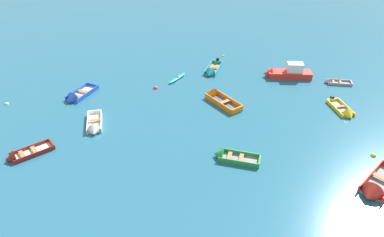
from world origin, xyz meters
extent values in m
cube|color=beige|center=(-9.63, 25.14, 0.05)|extent=(2.94, 3.36, 0.10)
cube|color=blue|center=(-9.07, 24.73, 0.21)|extent=(2.06, 2.76, 0.41)
cube|color=blue|center=(-10.18, 25.54, 0.21)|extent=(2.06, 2.76, 0.41)
cube|color=blue|center=(-8.63, 26.49, 0.21)|extent=(1.17, 0.91, 0.41)
cone|color=blue|center=(-10.66, 23.73, 0.23)|extent=(1.52, 1.40, 1.32)
cube|color=#937047|center=(-9.52, 25.28, 0.29)|extent=(1.20, 1.01, 0.03)
cube|color=#937047|center=(-10.10, 24.49, 0.29)|extent=(1.20, 1.01, 0.03)
ellipsoid|color=teal|center=(0.10, 26.46, 0.13)|extent=(2.42, 2.42, 0.27)
torus|color=black|center=(0.10, 26.46, 0.25)|extent=(0.51, 0.51, 0.06)
cube|color=gray|center=(11.15, 7.63, 0.07)|extent=(3.97, 3.29, 0.14)
cube|color=red|center=(10.72, 8.29, 0.28)|extent=(3.36, 2.22, 0.56)
cone|color=red|center=(9.43, 6.52, 0.31)|extent=(1.58, 1.76, 1.51)
cube|color=#937047|center=(11.32, 7.74, 0.39)|extent=(1.11, 1.41, 0.03)
cube|color=beige|center=(-8.39, 19.51, 0.05)|extent=(1.10, 3.01, 0.11)
cube|color=white|center=(-7.81, 19.50, 0.22)|extent=(0.10, 3.13, 0.43)
cube|color=white|center=(-8.97, 19.51, 0.22)|extent=(0.10, 3.13, 0.43)
cube|color=white|center=(-8.38, 21.07, 0.22)|extent=(1.13, 0.13, 0.43)
cone|color=white|center=(-8.40, 17.88, 0.24)|extent=(1.11, 0.73, 1.10)
cube|color=#937047|center=(-8.39, 19.67, 0.30)|extent=(1.03, 0.33, 0.03)
cube|color=gray|center=(16.47, 21.98, 0.03)|extent=(2.48, 1.59, 0.07)
cube|color=gray|center=(16.32, 21.55, 0.14)|extent=(2.31, 0.88, 0.28)
cube|color=gray|center=(16.63, 22.41, 0.14)|extent=(2.31, 0.88, 0.28)
cube|color=gray|center=(17.62, 21.57, 0.14)|extent=(0.39, 0.87, 0.28)
cone|color=gray|center=(15.28, 22.41, 0.15)|extent=(0.82, 1.01, 0.87)
cube|color=#937047|center=(16.59, 21.94, 0.19)|extent=(0.51, 0.85, 0.03)
cube|color=#937047|center=(15.93, 22.18, 0.19)|extent=(0.51, 0.85, 0.03)
cube|color=beige|center=(-13.07, 16.31, 0.04)|extent=(3.16, 2.29, 0.09)
cube|color=maroon|center=(-12.81, 15.78, 0.17)|extent=(2.82, 1.42, 0.35)
cube|color=maroon|center=(-13.32, 16.84, 0.17)|extent=(2.82, 1.42, 0.35)
cube|color=maroon|center=(-11.67, 16.99, 0.17)|extent=(0.61, 1.09, 0.35)
cone|color=maroon|center=(-14.52, 15.61, 0.19)|extent=(1.13, 1.32, 1.13)
cube|color=#937047|center=(-12.92, 16.38, 0.24)|extent=(0.75, 1.09, 0.03)
cube|color=#937047|center=(-13.74, 15.99, 0.24)|extent=(0.75, 1.09, 0.03)
cube|color=#4C4C51|center=(3.49, 20.47, 0.06)|extent=(2.66, 3.91, 0.13)
cube|color=orange|center=(2.88, 20.19, 0.26)|extent=(1.66, 3.58, 0.52)
cube|color=orange|center=(4.10, 20.74, 0.26)|extent=(1.66, 3.58, 0.52)
cube|color=orange|center=(4.28, 18.70, 0.26)|extent=(1.26, 0.66, 0.52)
cone|color=orange|center=(2.67, 22.31, 0.29)|extent=(1.54, 1.34, 1.29)
cube|color=#937047|center=(3.57, 20.28, 0.36)|extent=(1.26, 0.86, 0.03)
cube|color=gray|center=(13.80, 17.28, 0.04)|extent=(1.15, 2.81, 0.08)
cube|color=yellow|center=(14.39, 17.27, 0.16)|extent=(0.12, 2.91, 0.32)
cube|color=yellow|center=(13.21, 17.29, 0.16)|extent=(0.12, 2.91, 0.32)
cube|color=yellow|center=(13.82, 18.73, 0.16)|extent=(1.15, 0.14, 0.32)
cone|color=yellow|center=(13.77, 15.76, 0.18)|extent=(1.14, 0.69, 1.13)
cube|color=#937047|center=(13.80, 17.43, 0.22)|extent=(1.06, 0.32, 0.03)
cube|color=#937047|center=(13.79, 16.58, 0.22)|extent=(1.06, 0.32, 0.03)
cube|color=black|center=(13.82, 18.86, 0.27)|extent=(0.31, 0.28, 0.45)
cube|color=#99754C|center=(4.51, 27.93, 0.06)|extent=(2.55, 3.28, 0.11)
cube|color=teal|center=(5.04, 27.63, 0.22)|extent=(1.71, 2.87, 0.44)
cube|color=teal|center=(3.99, 28.23, 0.22)|extent=(1.71, 2.87, 0.44)
cube|color=teal|center=(5.33, 29.35, 0.22)|extent=(1.09, 0.70, 0.44)
cone|color=teal|center=(3.66, 26.46, 0.24)|extent=(1.38, 1.23, 1.16)
cube|color=#937047|center=(4.60, 28.08, 0.31)|extent=(1.11, 0.84, 0.03)
cube|color=black|center=(5.40, 29.46, 0.38)|extent=(0.42, 0.42, 0.62)
cube|color=gray|center=(2.31, 12.15, 0.05)|extent=(3.10, 2.32, 0.10)
cube|color=#288C3D|center=(2.03, 11.62, 0.21)|extent=(2.74, 1.46, 0.42)
cube|color=#288C3D|center=(2.58, 12.68, 0.21)|extent=(2.74, 1.46, 0.42)
cube|color=#288C3D|center=(3.66, 11.46, 0.21)|extent=(0.64, 1.09, 0.42)
cone|color=#288C3D|center=(0.90, 12.87, 0.23)|extent=(1.14, 1.33, 1.14)
cube|color=#937047|center=(2.45, 12.08, 0.29)|extent=(0.77, 1.09, 0.03)
cube|color=#937047|center=(1.66, 12.48, 0.29)|extent=(0.77, 1.09, 0.03)
cube|color=red|center=(12.04, 24.47, 0.34)|extent=(4.76, 2.58, 0.68)
cone|color=red|center=(9.76, 25.08, 0.37)|extent=(1.19, 1.41, 1.22)
cube|color=white|center=(12.48, 24.36, 1.16)|extent=(1.85, 1.43, 0.95)
cube|color=black|center=(11.78, 24.54, 1.35)|extent=(0.39, 0.99, 0.42)
sphere|color=red|center=(-2.41, 24.89, 0.00)|extent=(0.47, 0.47, 0.47)
sphere|color=silver|center=(-16.58, 24.70, 0.00)|extent=(0.36, 0.36, 0.36)
sphere|color=yellow|center=(6.66, 31.46, 0.00)|extent=(0.28, 0.28, 0.28)
sphere|color=yellow|center=(12.55, 10.50, 0.00)|extent=(0.42, 0.42, 0.42)
camera|label=1|loc=(-5.62, -8.07, 17.49)|focal=34.12mm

